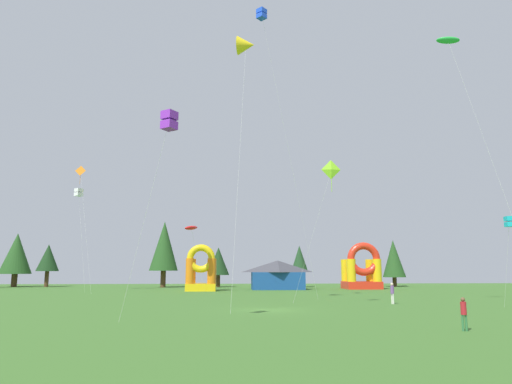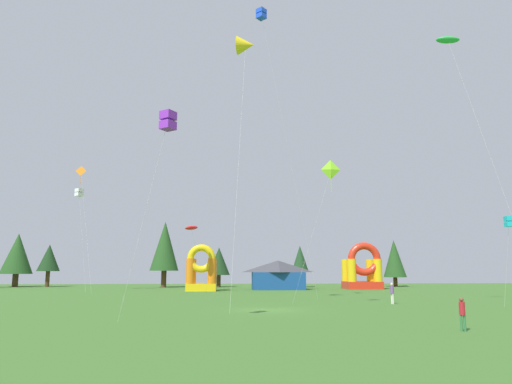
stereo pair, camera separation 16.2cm
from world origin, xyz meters
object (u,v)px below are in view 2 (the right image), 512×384
at_px(kite_white_box, 79,193).
at_px(inflatable_blue_arch, 202,274).
at_px(kite_purple_box, 168,121).
at_px(kite_green_parafoil, 448,41).
at_px(kite_cyan_box, 509,222).
at_px(kite_yellow_delta, 246,45).
at_px(festival_tent, 278,275).
at_px(kite_orange_diamond, 81,173).
at_px(kite_lime_diamond, 331,171).
at_px(kite_blue_box, 262,15).
at_px(kite_red_parafoil, 191,228).
at_px(inflatable_red_slide, 363,272).
at_px(person_near_camera, 462,311).
at_px(person_midfield, 392,291).

distance_m(kite_white_box, inflatable_blue_arch, 20.14).
relative_size(kite_purple_box, kite_green_parafoil, 0.53).
bearing_deg(kite_cyan_box, kite_white_box, 144.31).
distance_m(kite_yellow_delta, festival_tent, 36.56).
relative_size(inflatable_blue_arch, festival_tent, 0.83).
distance_m(kite_green_parafoil, kite_white_box, 49.07).
distance_m(kite_orange_diamond, kite_lime_diamond, 37.51).
distance_m(kite_blue_box, kite_yellow_delta, 4.45).
distance_m(kite_green_parafoil, kite_red_parafoil, 36.33).
bearing_deg(kite_yellow_delta, festival_tent, 78.79).
bearing_deg(kite_white_box, kite_blue_box, -45.88).
height_order(kite_yellow_delta, kite_white_box, kite_yellow_delta).
bearing_deg(inflatable_blue_arch, kite_cyan_box, -50.76).
bearing_deg(kite_orange_diamond, kite_lime_diamond, -40.83).
xyz_separation_m(kite_yellow_delta, inflatable_red_slide, (18.66, 30.71, -19.99)).
bearing_deg(inflatable_blue_arch, kite_purple_box, -89.80).
relative_size(kite_blue_box, person_near_camera, 16.76).
bearing_deg(festival_tent, kite_orange_diamond, -166.83).
bearing_deg(kite_cyan_box, kite_red_parafoil, 135.42).
height_order(kite_purple_box, inflatable_blue_arch, kite_purple_box).
height_order(kite_green_parafoil, festival_tent, kite_green_parafoil).
height_order(kite_green_parafoil, person_near_camera, kite_green_parafoil).
xyz_separation_m(kite_orange_diamond, kite_red_parafoil, (14.91, -2.08, -7.46)).
relative_size(kite_cyan_box, inflatable_blue_arch, 1.11).
bearing_deg(kite_yellow_delta, kite_lime_diamond, -7.11).
distance_m(kite_yellow_delta, kite_white_box, 34.98).
bearing_deg(kite_green_parafoil, kite_orange_diamond, 144.43).
distance_m(kite_purple_box, kite_white_box, 42.17).
height_order(kite_blue_box, inflatable_blue_arch, kite_blue_box).
bearing_deg(kite_cyan_box, kite_yellow_delta, 167.71).
height_order(kite_purple_box, kite_yellow_delta, kite_yellow_delta).
bearing_deg(kite_lime_diamond, kite_cyan_box, -15.10).
relative_size(kite_orange_diamond, inflatable_blue_arch, 2.61).
relative_size(kite_yellow_delta, inflatable_red_slide, 3.42).
bearing_deg(inflatable_blue_arch, kite_blue_box, -75.19).
bearing_deg(kite_red_parafoil, person_near_camera, -66.54).
bearing_deg(festival_tent, inflatable_blue_arch, -162.04).
height_order(inflatable_red_slide, inflatable_blue_arch, inflatable_red_slide).
height_order(kite_white_box, kite_lime_diamond, kite_white_box).
xyz_separation_m(kite_yellow_delta, kite_red_parafoil, (-6.11, 21.37, -14.37)).
xyz_separation_m(kite_white_box, inflatable_red_slide, (40.52, 5.00, -10.77)).
xyz_separation_m(kite_purple_box, kite_white_box, (-17.02, 38.53, 2.01)).
bearing_deg(person_midfield, kite_orange_diamond, -144.56).
distance_m(kite_blue_box, kite_lime_diamond, 16.51).
relative_size(kite_purple_box, person_near_camera, 7.35).
bearing_deg(festival_tent, kite_green_parafoil, -72.04).
bearing_deg(person_midfield, inflatable_red_slide, 146.97).
xyz_separation_m(kite_orange_diamond, kite_green_parafoil, (37.69, -26.95, 6.03)).
height_order(kite_red_parafoil, inflatable_red_slide, kite_red_parafoil).
xyz_separation_m(kite_yellow_delta, person_midfield, (12.73, 1.52, -21.45)).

